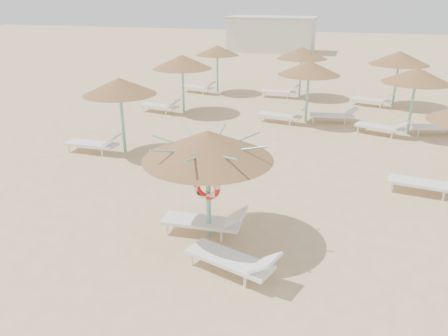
% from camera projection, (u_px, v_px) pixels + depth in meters
% --- Properties ---
extents(ground, '(120.00, 120.00, 0.00)m').
position_uv_depth(ground, '(226.00, 238.00, 10.21)').
color(ground, '#D5B281').
rests_on(ground, ground).
extents(main_palapa, '(2.90, 2.90, 2.60)m').
position_uv_depth(main_palapa, '(208.00, 146.00, 9.47)').
color(main_palapa, '#6FC1AD').
rests_on(main_palapa, ground).
extents(lounger_main_a, '(2.04, 0.73, 0.73)m').
position_uv_depth(lounger_main_a, '(207.00, 221.00, 10.27)').
color(lounger_main_a, white).
rests_on(lounger_main_a, ground).
extents(lounger_main_b, '(2.08, 1.17, 0.73)m').
position_uv_depth(lounger_main_b, '(235.00, 260.00, 8.78)').
color(lounger_main_b, white).
rests_on(lounger_main_b, ground).
extents(palapa_field, '(19.61, 13.69, 2.72)m').
position_uv_depth(palapa_field, '(347.00, 72.00, 17.87)').
color(palapa_field, '#6FC1AD').
rests_on(palapa_field, ground).
extents(service_hut, '(8.40, 4.40, 3.25)m').
position_uv_depth(service_hut, '(272.00, 34.00, 42.27)').
color(service_hut, silver).
rests_on(service_hut, ground).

